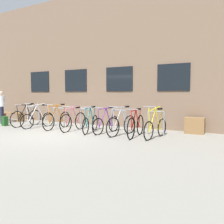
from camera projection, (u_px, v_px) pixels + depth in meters
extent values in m
plane|color=gray|center=(50.00, 136.00, 8.06)|extent=(42.00, 42.00, 0.00)
cube|color=#7A604C|center=(127.00, 67.00, 13.85)|extent=(28.00, 7.25, 6.27)
cube|color=black|center=(40.00, 82.00, 12.36)|extent=(1.30, 0.04, 1.08)
cube|color=black|center=(76.00, 81.00, 11.26)|extent=(1.30, 0.04, 1.08)
cube|color=black|center=(119.00, 79.00, 10.15)|extent=(1.30, 0.04, 1.08)
cube|color=black|center=(173.00, 77.00, 9.05)|extent=(1.30, 0.04, 1.08)
cylinder|color=gray|center=(30.00, 116.00, 11.09)|extent=(0.05, 0.05, 0.85)
cylinder|color=gray|center=(39.00, 116.00, 10.82)|extent=(0.05, 0.05, 0.85)
cylinder|color=gray|center=(34.00, 107.00, 10.93)|extent=(0.59, 0.05, 0.05)
cylinder|color=gray|center=(54.00, 117.00, 10.40)|extent=(0.05, 0.05, 0.85)
cylinder|color=gray|center=(64.00, 118.00, 10.13)|extent=(0.05, 0.05, 0.85)
cylinder|color=gray|center=(59.00, 108.00, 10.24)|extent=(0.59, 0.05, 0.05)
cylinder|color=gray|center=(81.00, 119.00, 9.71)|extent=(0.05, 0.05, 0.85)
cylinder|color=gray|center=(92.00, 119.00, 9.44)|extent=(0.05, 0.05, 0.85)
cylinder|color=gray|center=(86.00, 109.00, 9.55)|extent=(0.59, 0.05, 0.05)
cylinder|color=gray|center=(112.00, 121.00, 9.03)|extent=(0.05, 0.05, 0.85)
cylinder|color=gray|center=(125.00, 121.00, 8.75)|extent=(0.05, 0.05, 0.85)
cylinder|color=gray|center=(118.00, 110.00, 8.86)|extent=(0.59, 0.05, 0.05)
cylinder|color=gray|center=(148.00, 123.00, 8.34)|extent=(0.05, 0.05, 0.85)
cylinder|color=gray|center=(164.00, 124.00, 8.06)|extent=(0.05, 0.05, 0.85)
cylinder|color=gray|center=(156.00, 112.00, 8.17)|extent=(0.59, 0.05, 0.05)
torus|color=black|center=(95.00, 123.00, 9.32)|extent=(0.19, 0.64, 0.65)
torus|color=black|center=(86.00, 126.00, 8.29)|extent=(0.19, 0.64, 0.65)
cylinder|color=teal|center=(88.00, 117.00, 8.55)|extent=(0.15, 0.51, 0.73)
cylinder|color=teal|center=(92.00, 116.00, 8.95)|extent=(0.12, 0.38, 0.70)
cylinder|color=teal|center=(90.00, 108.00, 8.69)|extent=(0.23, 0.82, 0.06)
cylinder|color=teal|center=(93.00, 124.00, 9.07)|extent=(0.15, 0.53, 0.07)
cylinder|color=teal|center=(94.00, 115.00, 9.21)|extent=(0.07, 0.20, 0.64)
cylinder|color=teal|center=(86.00, 117.00, 8.29)|extent=(0.05, 0.08, 0.66)
cube|color=black|center=(93.00, 107.00, 9.09)|extent=(0.14, 0.22, 0.06)
cylinder|color=gray|center=(86.00, 107.00, 8.29)|extent=(0.43, 0.13, 0.03)
torus|color=black|center=(162.00, 127.00, 7.99)|extent=(0.15, 0.64, 0.64)
torus|color=black|center=(149.00, 131.00, 7.23)|extent=(0.15, 0.64, 0.64)
cylinder|color=yellow|center=(153.00, 119.00, 7.41)|extent=(0.12, 0.47, 0.81)
cylinder|color=yellow|center=(158.00, 120.00, 7.71)|extent=(0.10, 0.34, 0.70)
cylinder|color=yellow|center=(155.00, 109.00, 7.50)|extent=(0.17, 0.74, 0.14)
cylinder|color=yellow|center=(159.00, 129.00, 7.80)|extent=(0.11, 0.49, 0.07)
cylinder|color=yellow|center=(161.00, 119.00, 7.90)|extent=(0.06, 0.20, 0.64)
cylinder|color=yellow|center=(149.00, 119.00, 7.22)|extent=(0.04, 0.08, 0.75)
cube|color=black|center=(160.00, 109.00, 7.80)|extent=(0.13, 0.21, 0.06)
cylinder|color=gray|center=(150.00, 107.00, 7.20)|extent=(0.44, 0.10, 0.03)
torus|color=black|center=(65.00, 120.00, 10.12)|extent=(0.06, 0.72, 0.72)
torus|color=black|center=(48.00, 122.00, 9.15)|extent=(0.06, 0.72, 0.72)
cylinder|color=orange|center=(53.00, 114.00, 9.39)|extent=(0.05, 0.52, 0.74)
cylinder|color=orange|center=(60.00, 113.00, 9.78)|extent=(0.05, 0.39, 0.72)
cylinder|color=orange|center=(56.00, 105.00, 9.53)|extent=(0.06, 0.85, 0.05)
cylinder|color=orange|center=(61.00, 121.00, 9.88)|extent=(0.04, 0.54, 0.07)
cylinder|color=orange|center=(64.00, 112.00, 10.02)|extent=(0.03, 0.20, 0.66)
cylinder|color=orange|center=(49.00, 114.00, 9.15)|extent=(0.03, 0.08, 0.68)
cube|color=black|center=(62.00, 104.00, 9.91)|extent=(0.11, 0.20, 0.06)
cylinder|color=gray|center=(49.00, 105.00, 9.14)|extent=(0.44, 0.04, 0.03)
torus|color=black|center=(140.00, 125.00, 8.29)|extent=(0.08, 0.74, 0.74)
torus|color=black|center=(131.00, 129.00, 7.39)|extent=(0.08, 0.74, 0.74)
cylinder|color=red|center=(134.00, 120.00, 7.61)|extent=(0.06, 0.48, 0.67)
cylinder|color=red|center=(137.00, 119.00, 7.96)|extent=(0.05, 0.35, 0.64)
cylinder|color=red|center=(135.00, 110.00, 7.73)|extent=(0.07, 0.77, 0.07)
cylinder|color=red|center=(138.00, 127.00, 8.06)|extent=(0.05, 0.50, 0.08)
cylinder|color=red|center=(140.00, 117.00, 8.18)|extent=(0.03, 0.20, 0.57)
cylinder|color=red|center=(131.00, 119.00, 7.38)|extent=(0.03, 0.08, 0.60)
cube|color=black|center=(139.00, 109.00, 8.08)|extent=(0.11, 0.20, 0.06)
cylinder|color=gray|center=(132.00, 109.00, 7.38)|extent=(0.44, 0.05, 0.03)
torus|color=black|center=(130.00, 125.00, 8.50)|extent=(0.20, 0.70, 0.71)
torus|color=black|center=(113.00, 127.00, 7.77)|extent=(0.20, 0.70, 0.71)
cylinder|color=#B7B7BC|center=(118.00, 118.00, 7.95)|extent=(0.14, 0.46, 0.75)
cylinder|color=#B7B7BC|center=(124.00, 117.00, 8.22)|extent=(0.11, 0.33, 0.72)
cylinder|color=#B7B7BC|center=(121.00, 108.00, 8.03)|extent=(0.20, 0.72, 0.06)
cylinder|color=#B7B7BC|center=(126.00, 126.00, 8.32)|extent=(0.13, 0.48, 0.07)
cylinder|color=#B7B7BC|center=(128.00, 116.00, 8.40)|extent=(0.07, 0.20, 0.66)
cylinder|color=#B7B7BC|center=(113.00, 118.00, 7.76)|extent=(0.05, 0.08, 0.68)
cube|color=black|center=(127.00, 107.00, 8.31)|extent=(0.14, 0.22, 0.06)
cylinder|color=gray|center=(114.00, 107.00, 7.75)|extent=(0.43, 0.13, 0.03)
torus|color=black|center=(35.00, 118.00, 10.84)|extent=(0.09, 0.75, 0.75)
torus|color=black|center=(17.00, 120.00, 10.01)|extent=(0.09, 0.75, 0.75)
cylinder|color=black|center=(22.00, 113.00, 10.22)|extent=(0.07, 0.47, 0.69)
cylinder|color=black|center=(29.00, 112.00, 10.53)|extent=(0.06, 0.34, 0.71)
cylinder|color=black|center=(25.00, 105.00, 10.32)|extent=(0.08, 0.74, 0.06)
cylinder|color=black|center=(31.00, 119.00, 10.64)|extent=(0.06, 0.49, 0.08)
cylinder|color=black|center=(33.00, 111.00, 10.74)|extent=(0.04, 0.20, 0.65)
cylinder|color=black|center=(18.00, 113.00, 10.01)|extent=(0.03, 0.08, 0.62)
cube|color=black|center=(32.00, 104.00, 10.63)|extent=(0.11, 0.21, 0.06)
cylinder|color=gray|center=(18.00, 105.00, 10.01)|extent=(0.44, 0.05, 0.03)
torus|color=black|center=(48.00, 119.00, 10.44)|extent=(0.15, 0.66, 0.66)
torus|color=black|center=(27.00, 122.00, 9.58)|extent=(0.15, 0.66, 0.66)
cylinder|color=silver|center=(33.00, 113.00, 9.79)|extent=(0.12, 0.52, 0.80)
cylinder|color=silver|center=(41.00, 113.00, 10.13)|extent=(0.10, 0.39, 0.71)
cylinder|color=silver|center=(36.00, 105.00, 9.91)|extent=(0.17, 0.85, 0.12)
cylinder|color=silver|center=(43.00, 120.00, 10.23)|extent=(0.11, 0.54, 0.07)
cylinder|color=silver|center=(46.00, 113.00, 10.35)|extent=(0.06, 0.20, 0.66)
cylinder|color=silver|center=(27.00, 113.00, 9.57)|extent=(0.04, 0.08, 0.73)
cube|color=black|center=(44.00, 105.00, 10.25)|extent=(0.13, 0.21, 0.06)
cylinder|color=gray|center=(28.00, 104.00, 9.56)|extent=(0.44, 0.10, 0.03)
torus|color=black|center=(80.00, 121.00, 9.55)|extent=(0.05, 0.73, 0.73)
torus|color=black|center=(66.00, 124.00, 8.71)|extent=(0.05, 0.73, 0.73)
cylinder|color=pink|center=(70.00, 116.00, 8.92)|extent=(0.04, 0.46, 0.69)
cylinder|color=pink|center=(76.00, 116.00, 9.24)|extent=(0.04, 0.33, 0.62)
cylinder|color=pink|center=(72.00, 108.00, 9.03)|extent=(0.04, 0.73, 0.11)
cylinder|color=pink|center=(77.00, 122.00, 9.34)|extent=(0.03, 0.48, 0.08)
cylinder|color=pink|center=(79.00, 115.00, 9.45)|extent=(0.03, 0.20, 0.56)
cylinder|color=pink|center=(66.00, 115.00, 8.71)|extent=(0.03, 0.08, 0.63)
cube|color=black|center=(78.00, 107.00, 9.35)|extent=(0.10, 0.20, 0.06)
cylinder|color=gray|center=(66.00, 107.00, 8.70)|extent=(0.44, 0.03, 0.03)
torus|color=black|center=(114.00, 124.00, 8.96)|extent=(0.15, 0.64, 0.64)
torus|color=black|center=(98.00, 127.00, 8.20)|extent=(0.15, 0.64, 0.64)
cylinder|color=#722D99|center=(103.00, 118.00, 8.39)|extent=(0.11, 0.46, 0.71)
cylinder|color=#722D99|center=(109.00, 117.00, 8.67)|extent=(0.09, 0.33, 0.69)
cylinder|color=#722D99|center=(105.00, 108.00, 8.48)|extent=(0.16, 0.72, 0.05)
cylinder|color=#722D99|center=(110.00, 125.00, 8.77)|extent=(0.10, 0.48, 0.07)
cylinder|color=#722D99|center=(112.00, 116.00, 8.86)|extent=(0.06, 0.20, 0.64)
cylinder|color=#722D99|center=(98.00, 118.00, 8.19)|extent=(0.04, 0.08, 0.65)
cube|color=black|center=(111.00, 107.00, 8.76)|extent=(0.13, 0.21, 0.06)
cylinder|color=gray|center=(99.00, 108.00, 8.19)|extent=(0.44, 0.10, 0.03)
cube|color=olive|center=(11.00, 113.00, 12.44)|extent=(1.73, 0.40, 0.05)
cube|color=olive|center=(3.00, 117.00, 12.77)|extent=(0.08, 0.36, 0.43)
cube|color=olive|center=(20.00, 118.00, 12.14)|extent=(0.08, 0.36, 0.43)
cylinder|color=#1E2338|center=(2.00, 115.00, 11.61)|extent=(0.14, 0.14, 0.85)
cylinder|color=#1E2338|center=(2.00, 115.00, 11.40)|extent=(0.14, 0.14, 0.85)
cylinder|color=silver|center=(1.00, 101.00, 11.45)|extent=(0.32, 0.32, 0.56)
sphere|color=#D1A889|center=(1.00, 93.00, 11.42)|extent=(0.22, 0.22, 0.22)
cube|color=#1E4C1E|center=(5.00, 121.00, 10.58)|extent=(0.31, 0.25, 0.44)
cube|color=olive|center=(195.00, 126.00, 8.49)|extent=(0.70, 0.44, 0.60)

